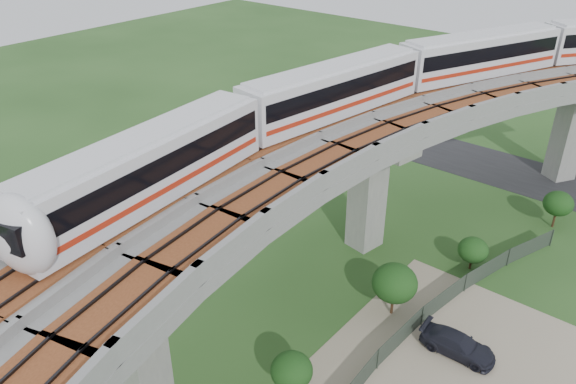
{
  "coord_description": "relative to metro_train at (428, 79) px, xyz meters",
  "views": [
    {
      "loc": [
        19.37,
        -21.4,
        24.63
      ],
      "look_at": [
        -0.31,
        2.61,
        7.5
      ],
      "focal_mm": 35.0,
      "sensor_mm": 36.0,
      "label": 1
    }
  ],
  "objects": [
    {
      "name": "viaduct",
      "position": [
        1.52,
        -15.21,
        -3.26
      ],
      "size": [
        19.58,
        73.98,
        11.4
      ],
      "color": "#99968E",
      "rests_on": "ground"
    },
    {
      "name": "car_dark",
      "position": [
        9.18,
        -11.15,
        -11.62
      ],
      "size": [
        4.54,
        2.04,
        1.29
      ],
      "primitive_type": "imported",
      "rotation": [
        0.0,
        0.0,
        1.62
      ],
      "color": "black",
      "rests_on": "dirt_lot"
    },
    {
      "name": "fence",
      "position": [
        7.43,
        -15.21,
        -11.56
      ],
      "size": [
        3.87,
        38.73,
        1.5
      ],
      "color": "#2D382D",
      "rests_on": "ground"
    },
    {
      "name": "ground",
      "position": [
        -2.32,
        -15.21,
        -12.31
      ],
      "size": [
        160.0,
        160.0,
        0.0
      ],
      "primitive_type": "plane",
      "color": "#26491D",
      "rests_on": "ground"
    },
    {
      "name": "asphalt_road",
      "position": [
        -2.32,
        14.79,
        -12.29
      ],
      "size": [
        60.0,
        8.0,
        0.03
      ],
      "primitive_type": "cube",
      "color": "#232326",
      "rests_on": "ground"
    },
    {
      "name": "tree_1",
      "position": [
        6.32,
        -2.6,
        -10.69
      ],
      "size": [
        2.16,
        2.16,
        2.54
      ],
      "color": "#382314",
      "rests_on": "ground"
    },
    {
      "name": "tree_3",
      "position": [
        3.84,
        -20.19,
        -9.95
      ],
      "size": [
        2.24,
        2.24,
        3.32
      ],
      "color": "#382314",
      "rests_on": "ground"
    },
    {
      "name": "metro_train",
      "position": [
        0.0,
        0.0,
        0.0
      ],
      "size": [
        19.97,
        59.24,
        3.64
      ],
      "color": "silver",
      "rests_on": "ground"
    },
    {
      "name": "tree_0",
      "position": [
        9.2,
        7.05,
        -10.12
      ],
      "size": [
        2.34,
        2.34,
        3.19
      ],
      "color": "#382314",
      "rests_on": "ground"
    },
    {
      "name": "tree_2",
      "position": [
        4.37,
        -10.5,
        -9.84
      ],
      "size": [
        2.91,
        2.91,
        3.71
      ],
      "color": "#382314",
      "rests_on": "ground"
    }
  ]
}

